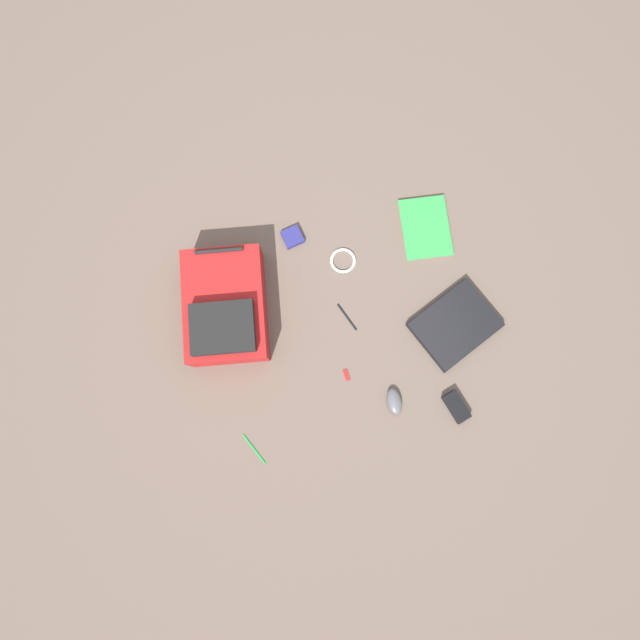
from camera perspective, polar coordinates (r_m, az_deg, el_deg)
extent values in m
plane|color=brown|center=(2.10, 0.70, 0.86)|extent=(4.05, 4.05, 0.00)
cube|color=maroon|center=(2.05, -10.42, 1.49)|extent=(0.42, 0.51, 0.16)
cube|color=black|center=(1.94, -10.80, -0.86)|extent=(0.28, 0.25, 0.05)
cylinder|color=black|center=(2.02, -11.19, 7.60)|extent=(0.18, 0.07, 0.02)
cube|color=black|center=(2.15, 14.77, -0.54)|extent=(0.37, 0.33, 0.02)
cube|color=black|center=(2.13, 14.88, -0.48)|extent=(0.37, 0.32, 0.01)
cube|color=silver|center=(2.22, 11.62, 9.97)|extent=(0.25, 0.29, 0.02)
cube|color=#2D8C3F|center=(2.21, 11.67, 10.05)|extent=(0.25, 0.30, 0.00)
ellipsoid|color=#4C4C51|center=(2.07, 8.26, -8.93)|extent=(0.07, 0.11, 0.03)
torus|color=silver|center=(2.14, 2.56, 6.62)|extent=(0.11, 0.11, 0.01)
cube|color=black|center=(2.12, 14.92, -9.31)|extent=(0.08, 0.13, 0.03)
cylinder|color=#198C33|center=(2.08, -7.33, -14.06)|extent=(0.05, 0.14, 0.01)
cylinder|color=black|center=(2.09, 3.04, 0.34)|extent=(0.04, 0.13, 0.01)
cube|color=navy|center=(2.17, -3.08, 9.19)|extent=(0.08, 0.08, 0.02)
cube|color=#B21919|center=(2.07, 2.97, -6.13)|extent=(0.02, 0.05, 0.01)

